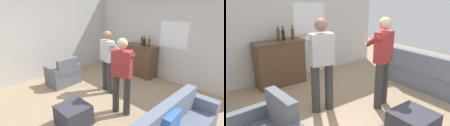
# 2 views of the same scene
# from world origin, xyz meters

# --- Properties ---
(ground) EXTENTS (10.40, 10.40, 0.00)m
(ground) POSITION_xyz_m (0.00, 0.00, 0.00)
(ground) COLOR #9E8466
(wall_back_with_window) EXTENTS (5.20, 0.15, 2.80)m
(wall_back_with_window) POSITION_xyz_m (0.01, 2.66, 1.40)
(wall_back_with_window) COLOR beige
(wall_back_with_window) RESTS_ON ground
(wall_side_left) EXTENTS (0.12, 5.20, 2.80)m
(wall_side_left) POSITION_xyz_m (-2.66, 0.00, 1.40)
(wall_side_left) COLOR beige
(wall_side_left) RESTS_ON ground
(armchair) EXTENTS (0.70, 0.92, 0.85)m
(armchair) POSITION_xyz_m (-1.65, 0.06, 0.29)
(armchair) COLOR slate
(armchair) RESTS_ON ground
(sideboard_cabinet) EXTENTS (1.13, 0.49, 1.04)m
(sideboard_cabinet) POSITION_xyz_m (-0.51, 2.30, 0.52)
(sideboard_cabinet) COLOR brown
(sideboard_cabinet) RESTS_ON ground
(bottle_wine_green) EXTENTS (0.08, 0.08, 0.33)m
(bottle_wine_green) POSITION_xyz_m (-0.49, 2.34, 1.17)
(bottle_wine_green) COLOR #593314
(bottle_wine_green) RESTS_ON sideboard_cabinet
(bottle_liquor_amber) EXTENTS (0.07, 0.07, 0.33)m
(bottle_liquor_amber) POSITION_xyz_m (-0.17, 2.28, 1.17)
(bottle_liquor_amber) COLOR #593314
(bottle_liquor_amber) RESTS_ON sideboard_cabinet
(bottle_spirits_clear) EXTENTS (0.07, 0.07, 0.33)m
(bottle_spirits_clear) POSITION_xyz_m (-0.38, 2.32, 1.17)
(bottle_spirits_clear) COLOR black
(bottle_spirits_clear) RESTS_ON sideboard_cabinet
(ottoman) EXTENTS (0.57, 0.57, 0.42)m
(ottoman) POSITION_xyz_m (0.20, -0.79, 0.21)
(ottoman) COLOR #33333D
(ottoman) RESTS_ON ground
(person_standing_left) EXTENTS (0.55, 0.51, 1.68)m
(person_standing_left) POSITION_xyz_m (-0.40, 0.71, 0.94)
(person_standing_left) COLOR #383838
(person_standing_left) RESTS_ON ground
(person_standing_right) EXTENTS (0.53, 0.52, 1.68)m
(person_standing_right) POSITION_xyz_m (0.58, 0.19, 0.94)
(person_standing_right) COLOR #383838
(person_standing_right) RESTS_ON ground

